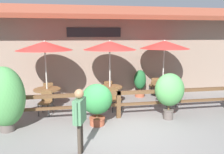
{
  "coord_description": "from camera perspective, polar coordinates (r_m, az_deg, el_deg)",
  "views": [
    {
      "loc": [
        -1.47,
        -6.12,
        2.88
      ],
      "look_at": [
        -0.13,
        1.64,
        1.36
      ],
      "focal_mm": 35.0,
      "sensor_mm": 36.0,
      "label": 1
    }
  ],
  "objects": [
    {
      "name": "patio_umbrella_far",
      "position": [
        9.79,
        13.53,
        8.19
      ],
      "size": [
        2.14,
        2.14,
        2.68
      ],
      "color": "#B7B2A8",
      "rests_on": "ground"
    },
    {
      "name": "potted_plant_broad_leaf",
      "position": [
        10.37,
        7.31,
        -1.36
      ],
      "size": [
        0.57,
        0.51,
        1.27
      ],
      "color": "#9E4C33",
      "rests_on": "ground"
    },
    {
      "name": "patio_umbrella_middle",
      "position": [
        8.84,
        -0.58,
        8.23
      ],
      "size": [
        2.14,
        2.14,
        2.68
      ],
      "color": "#B7B2A8",
      "rests_on": "ground"
    },
    {
      "name": "dining_table_far",
      "position": [
        10.04,
        13.06,
        -2.37
      ],
      "size": [
        1.06,
        1.06,
        0.77
      ],
      "color": "brown",
      "rests_on": "ground"
    },
    {
      "name": "building_facade",
      "position": [
        10.36,
        -1.63,
        6.96
      ],
      "size": [
        14.28,
        1.49,
        4.23
      ],
      "color": "gray",
      "rests_on": "ground"
    },
    {
      "name": "chair_near_streetside",
      "position": [
        8.4,
        -16.91,
        -6.03
      ],
      "size": [
        0.51,
        0.51,
        0.88
      ],
      "rotation": [
        0.0,
        0.0,
        -0.23
      ],
      "color": "brown",
      "rests_on": "ground"
    },
    {
      "name": "dining_table_near",
      "position": [
        9.11,
        -16.55,
        -3.91
      ],
      "size": [
        1.06,
        1.06,
        0.77
      ],
      "color": "brown",
      "rests_on": "ground"
    },
    {
      "name": "chair_middle_streetside",
      "position": [
        8.46,
        0.65,
        -5.43
      ],
      "size": [
        0.51,
        0.51,
        0.88
      ],
      "rotation": [
        0.0,
        0.0,
        0.25
      ],
      "color": "brown",
      "rests_on": "ground"
    },
    {
      "name": "chair_near_wallside",
      "position": [
        9.88,
        -16.29,
        -3.46
      ],
      "size": [
        0.48,
        0.48,
        0.88
      ],
      "rotation": [
        0.0,
        0.0,
        3.3
      ],
      "color": "brown",
      "rests_on": "ground"
    },
    {
      "name": "dining_table_middle",
      "position": [
        9.11,
        -0.56,
        -3.43
      ],
      "size": [
        1.06,
        1.06,
        0.77
      ],
      "color": "brown",
      "rests_on": "ground"
    },
    {
      "name": "chair_far_wallside",
      "position": [
        10.76,
        11.08,
        -2.07
      ],
      "size": [
        0.45,
        0.45,
        0.88
      ],
      "rotation": [
        0.0,
        0.0,
        3.06
      ],
      "color": "brown",
      "rests_on": "ground"
    },
    {
      "name": "patio_umbrella_near",
      "position": [
        8.83,
        -17.2,
        7.74
      ],
      "size": [
        2.14,
        2.14,
        2.68
      ],
      "color": "#B7B2A8",
      "rests_on": "ground"
    },
    {
      "name": "pedestrian",
      "position": [
        5.31,
        -8.46,
        -9.3
      ],
      "size": [
        0.34,
        0.55,
        1.64
      ],
      "rotation": [
        0.0,
        0.0,
        1.22
      ],
      "color": "#42382D",
      "rests_on": "ground"
    },
    {
      "name": "potted_plant_entrance_palm",
      "position": [
        7.03,
        -3.96,
        -6.18
      ],
      "size": [
        0.99,
        0.89,
        1.36
      ],
      "color": "#9E4C33",
      "rests_on": "ground"
    },
    {
      "name": "ground_plane",
      "position": [
        6.93,
        3.48,
        -13.67
      ],
      "size": [
        60.0,
        60.0,
        0.0
      ],
      "primitive_type": "plane",
      "color": "slate"
    },
    {
      "name": "patio_railing",
      "position": [
        7.64,
        1.73,
        -5.69
      ],
      "size": [
        10.4,
        0.14,
        0.95
      ],
      "color": "brown",
      "rests_on": "ground"
    },
    {
      "name": "chair_middle_wallside",
      "position": [
        9.85,
        -1.23,
        -3.07
      ],
      "size": [
        0.49,
        0.49,
        0.88
      ],
      "rotation": [
        0.0,
        0.0,
        3.33
      ],
      "color": "brown",
      "rests_on": "ground"
    },
    {
      "name": "chair_far_streetside",
      "position": [
        9.37,
        15.04,
        -4.18
      ],
      "size": [
        0.51,
        0.51,
        0.88
      ],
      "rotation": [
        0.0,
        0.0,
        -0.23
      ],
      "color": "brown",
      "rests_on": "ground"
    },
    {
      "name": "potted_plant_corner_fern",
      "position": [
        7.25,
        -26.19,
        -4.89
      ],
      "size": [
        1.17,
        1.05,
        1.98
      ],
      "color": "#564C47",
      "rests_on": "ground"
    },
    {
      "name": "potted_plant_small_flowering",
      "position": [
        7.71,
        14.77,
        -3.48
      ],
      "size": [
        1.0,
        0.9,
        1.61
      ],
      "color": "#564C47",
      "rests_on": "ground"
    }
  ]
}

